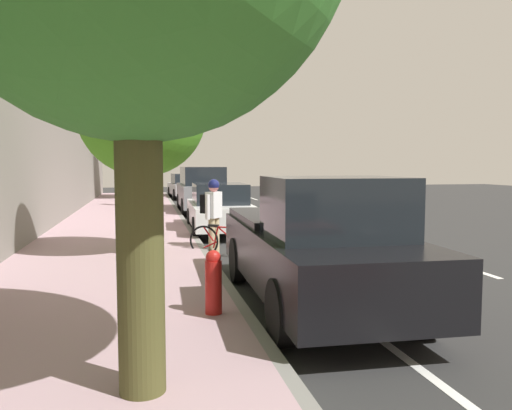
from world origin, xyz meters
TOP-DOWN VIEW (x-y plane):
  - ground at (0.00, 0.00)m, footprint 62.76×62.76m
  - sidewalk at (4.29, 0.00)m, footprint 4.03×39.22m
  - curb_edge at (2.19, 0.00)m, footprint 0.16×39.22m
  - lane_stripe_centre at (-2.92, 0.39)m, footprint 0.14×40.00m
  - lane_stripe_bike_edge at (0.72, 0.00)m, footprint 0.12×39.22m
  - building_facade at (6.55, 0.00)m, footprint 0.50×39.22m
  - parked_sedan_silver_nearest at (1.09, -15.53)m, footprint 2.07×4.51m
  - parked_suv_grey_second at (1.11, -5.92)m, footprint 1.98×4.71m
  - parked_sedan_white_mid at (1.27, 0.51)m, footprint 1.93×4.45m
  - parked_pickup_black_far at (1.02, 8.78)m, footprint 2.13×5.35m
  - bicycle_at_curb at (1.72, 4.53)m, footprint 1.56×0.86m
  - cyclist_with_backpack at (1.94, 4.06)m, footprint 0.54×0.55m
  - street_tree_near_cyclist at (3.51, -13.65)m, footprint 3.72×3.72m
  - street_tree_mid_block at (3.51, 4.73)m, footprint 2.71×2.71m
  - pedestrian_on_phone at (4.65, -9.02)m, footprint 0.33×0.60m
  - fire_hydrant at (2.62, 9.36)m, footprint 0.22×0.22m

SIDE VIEW (x-z plane):
  - ground at x=0.00m, z-range 0.00..0.00m
  - lane_stripe_centre at x=-2.92m, z-range 0.00..0.01m
  - lane_stripe_bike_edge at x=0.72m, z-range 0.00..0.01m
  - sidewalk at x=4.29m, z-range 0.00..0.16m
  - curb_edge at x=2.19m, z-range 0.00..0.16m
  - bicycle_at_curb at x=1.72m, z-range -0.01..0.76m
  - fire_hydrant at x=2.62m, z-range 0.17..1.01m
  - parked_sedan_silver_nearest at x=1.09m, z-range -0.01..1.51m
  - parked_sedan_white_mid at x=1.27m, z-range -0.01..1.51m
  - parked_pickup_black_far at x=1.02m, z-range -0.07..1.88m
  - parked_suv_grey_second at x=1.11m, z-range 0.03..2.02m
  - pedestrian_on_phone at x=4.65m, z-range 0.27..1.90m
  - cyclist_with_backpack at x=1.94m, z-range 0.20..1.97m
  - building_facade at x=6.55m, z-range 0.00..4.52m
  - street_tree_mid_block at x=3.51m, z-range 0.97..5.33m
  - street_tree_near_cyclist at x=3.51m, z-range 1.36..7.27m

